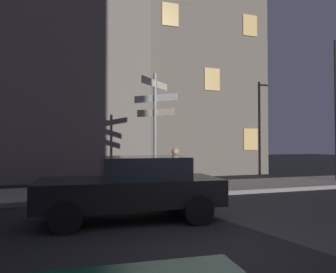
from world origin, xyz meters
TOP-DOWN VIEW (x-y plane):
  - ground_plane at (0.00, 0.00)m, footprint 80.00×80.00m
  - sidewalk_kerb at (0.00, 6.36)m, footprint 40.00×3.02m
  - signpost at (0.67, 5.62)m, footprint 1.26×1.26m
  - car_near_right at (-0.74, 2.54)m, footprint 4.27×2.18m
  - cyclist at (0.83, 4.18)m, footprint 1.82×0.33m
  - building_right_block at (4.15, 14.39)m, footprint 9.56×7.42m

SIDE VIEW (x-z plane):
  - ground_plane at x=0.00m, z-range 0.00..0.00m
  - sidewalk_kerb at x=0.00m, z-range 0.00..0.14m
  - cyclist at x=0.83m, z-range -0.06..1.55m
  - car_near_right at x=-0.74m, z-range 0.04..1.47m
  - signpost at x=0.67m, z-range 0.59..4.57m
  - building_right_block at x=4.15m, z-range 0.00..19.16m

